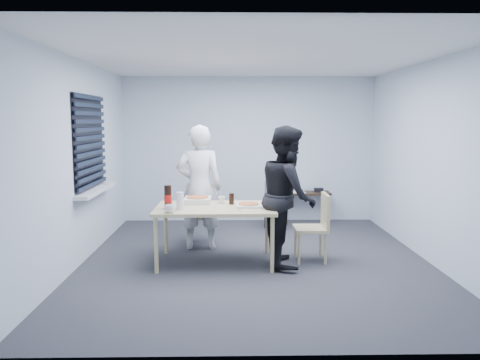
{
  "coord_description": "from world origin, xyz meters",
  "views": [
    {
      "loc": [
        -0.32,
        -5.96,
        1.84
      ],
      "look_at": [
        -0.2,
        0.1,
        1.06
      ],
      "focal_mm": 35.0,
      "sensor_mm": 36.0,
      "label": 1
    }
  ],
  "objects_px": {
    "mug_a": "(170,209)",
    "soda_bottle": "(168,198)",
    "chair_right": "(317,222)",
    "chair_far": "(200,209)",
    "side_table": "(307,197)",
    "dining_table": "(215,211)",
    "mug_b": "(222,200)",
    "backpack": "(273,193)",
    "person_white": "(199,187)",
    "person_black": "(288,196)",
    "stool": "(273,210)"
  },
  "relations": [
    {
      "from": "dining_table",
      "to": "chair_right",
      "type": "bearing_deg",
      "value": 2.41
    },
    {
      "from": "person_white",
      "to": "soda_bottle",
      "type": "bearing_deg",
      "value": 68.13
    },
    {
      "from": "chair_right",
      "to": "side_table",
      "type": "distance_m",
      "value": 2.31
    },
    {
      "from": "chair_far",
      "to": "backpack",
      "type": "relative_size",
      "value": 2.41
    },
    {
      "from": "dining_table",
      "to": "person_black",
      "type": "height_order",
      "value": "person_black"
    },
    {
      "from": "side_table",
      "to": "soda_bottle",
      "type": "height_order",
      "value": "soda_bottle"
    },
    {
      "from": "backpack",
      "to": "soda_bottle",
      "type": "relative_size",
      "value": 1.24
    },
    {
      "from": "chair_right",
      "to": "side_table",
      "type": "xyz_separation_m",
      "value": [
        0.23,
        2.3,
        -0.04
      ]
    },
    {
      "from": "mug_b",
      "to": "chair_right",
      "type": "bearing_deg",
      "value": -8.66
    },
    {
      "from": "person_black",
      "to": "mug_a",
      "type": "relative_size",
      "value": 14.39
    },
    {
      "from": "chair_right",
      "to": "soda_bottle",
      "type": "height_order",
      "value": "soda_bottle"
    },
    {
      "from": "dining_table",
      "to": "mug_a",
      "type": "distance_m",
      "value": 0.66
    },
    {
      "from": "dining_table",
      "to": "stool",
      "type": "relative_size",
      "value": 3.36
    },
    {
      "from": "chair_far",
      "to": "person_white",
      "type": "height_order",
      "value": "person_white"
    },
    {
      "from": "chair_far",
      "to": "soda_bottle",
      "type": "relative_size",
      "value": 2.97
    },
    {
      "from": "side_table",
      "to": "backpack",
      "type": "relative_size",
      "value": 2.25
    },
    {
      "from": "chair_far",
      "to": "side_table",
      "type": "distance_m",
      "value": 2.27
    },
    {
      "from": "person_black",
      "to": "soda_bottle",
      "type": "xyz_separation_m",
      "value": [
        -1.5,
        -0.07,
        -0.0
      ]
    },
    {
      "from": "person_black",
      "to": "mug_a",
      "type": "xyz_separation_m",
      "value": [
        -1.44,
        -0.31,
        -0.1
      ]
    },
    {
      "from": "mug_b",
      "to": "backpack",
      "type": "bearing_deg",
      "value": 61.86
    },
    {
      "from": "dining_table",
      "to": "mug_b",
      "type": "bearing_deg",
      "value": 72.66
    },
    {
      "from": "soda_bottle",
      "to": "person_white",
      "type": "bearing_deg",
      "value": 68.13
    },
    {
      "from": "chair_right",
      "to": "dining_table",
      "type": "bearing_deg",
      "value": -177.59
    },
    {
      "from": "dining_table",
      "to": "backpack",
      "type": "relative_size",
      "value": 4.1
    },
    {
      "from": "side_table",
      "to": "mug_a",
      "type": "bearing_deg",
      "value": -127.29
    },
    {
      "from": "dining_table",
      "to": "mug_b",
      "type": "xyz_separation_m",
      "value": [
        0.08,
        0.25,
        0.11
      ]
    },
    {
      "from": "chair_right",
      "to": "mug_a",
      "type": "distance_m",
      "value": 1.92
    },
    {
      "from": "stool",
      "to": "backpack",
      "type": "height_order",
      "value": "backpack"
    },
    {
      "from": "dining_table",
      "to": "chair_far",
      "type": "height_order",
      "value": "chair_far"
    },
    {
      "from": "dining_table",
      "to": "person_black",
      "type": "bearing_deg",
      "value": -4.44
    },
    {
      "from": "person_white",
      "to": "stool",
      "type": "distance_m",
      "value": 1.69
    },
    {
      "from": "person_black",
      "to": "soda_bottle",
      "type": "distance_m",
      "value": 1.5
    },
    {
      "from": "chair_far",
      "to": "soda_bottle",
      "type": "distance_m",
      "value": 1.24
    },
    {
      "from": "person_white",
      "to": "backpack",
      "type": "relative_size",
      "value": 4.79
    },
    {
      "from": "dining_table",
      "to": "backpack",
      "type": "distance_m",
      "value": 2.0
    },
    {
      "from": "mug_a",
      "to": "soda_bottle",
      "type": "xyz_separation_m",
      "value": [
        -0.05,
        0.23,
        0.1
      ]
    },
    {
      "from": "dining_table",
      "to": "side_table",
      "type": "bearing_deg",
      "value": 56.54
    },
    {
      "from": "soda_bottle",
      "to": "chair_far",
      "type": "bearing_deg",
      "value": 74.22
    },
    {
      "from": "chair_right",
      "to": "stool",
      "type": "xyz_separation_m",
      "value": [
        -0.42,
        1.74,
        -0.17
      ]
    },
    {
      "from": "chair_far",
      "to": "chair_right",
      "type": "height_order",
      "value": "same"
    },
    {
      "from": "person_white",
      "to": "backpack",
      "type": "xyz_separation_m",
      "value": [
        1.15,
        1.1,
        -0.26
      ]
    },
    {
      "from": "chair_far",
      "to": "side_table",
      "type": "xyz_separation_m",
      "value": [
        1.82,
        1.36,
        -0.04
      ]
    },
    {
      "from": "side_table",
      "to": "mug_b",
      "type": "height_order",
      "value": "mug_b"
    },
    {
      "from": "dining_table",
      "to": "mug_b",
      "type": "relative_size",
      "value": 15.14
    },
    {
      "from": "chair_right",
      "to": "backpack",
      "type": "relative_size",
      "value": 2.41
    },
    {
      "from": "stool",
      "to": "mug_a",
      "type": "height_order",
      "value": "mug_a"
    },
    {
      "from": "dining_table",
      "to": "stool",
      "type": "height_order",
      "value": "dining_table"
    },
    {
      "from": "person_black",
      "to": "side_table",
      "type": "distance_m",
      "value": 2.54
    },
    {
      "from": "chair_far",
      "to": "backpack",
      "type": "height_order",
      "value": "chair_far"
    },
    {
      "from": "mug_a",
      "to": "mug_b",
      "type": "height_order",
      "value": "mug_a"
    }
  ]
}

